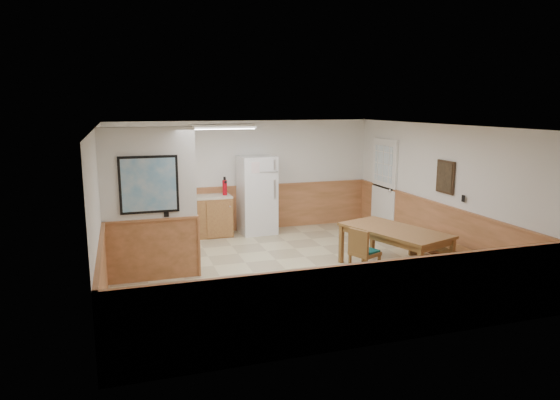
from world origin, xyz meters
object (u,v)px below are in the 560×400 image
object	(u,v)px
refrigerator	(257,195)
dining_chair	(362,250)
dining_bench	(440,247)
dining_table	(394,234)
fire_extinguisher	(225,187)
soap_bottle	(147,193)

from	to	relation	value
refrigerator	dining_chair	size ratio (longest dim) A/B	2.04
refrigerator	dining_bench	xyz separation A→B (m)	(2.50, -3.28, -0.53)
dining_table	dining_chair	bearing A→B (deg)	176.04
fire_extinguisher	soap_bottle	xyz separation A→B (m)	(-1.65, 0.05, -0.06)
dining_chair	dining_table	bearing A→B (deg)	-8.71
dining_bench	dining_chair	world-z (taller)	dining_chair
refrigerator	dining_table	world-z (taller)	refrigerator
refrigerator	dining_table	size ratio (longest dim) A/B	0.84
soap_bottle	fire_extinguisher	bearing A→B (deg)	-1.61
dining_bench	fire_extinguisher	xyz separation A→B (m)	(-3.22, 3.30, 0.74)
dining_bench	soap_bottle	xyz separation A→B (m)	(-4.87, 3.35, 0.68)
dining_table	fire_extinguisher	bearing A→B (deg)	106.07
refrigerator	dining_table	distance (m)	3.63
dining_table	fire_extinguisher	distance (m)	4.03
dining_table	soap_bottle	world-z (taller)	soap_bottle
refrigerator	soap_bottle	xyz separation A→B (m)	(-2.37, 0.07, 0.15)
dining_table	soap_bottle	bearing A→B (deg)	121.05
dining_table	fire_extinguisher	size ratio (longest dim) A/B	5.14
refrigerator	soap_bottle	size ratio (longest dim) A/B	7.13
dining_table	fire_extinguisher	world-z (taller)	fire_extinguisher
dining_table	soap_bottle	distance (m)	5.17
refrigerator	fire_extinguisher	distance (m)	0.75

